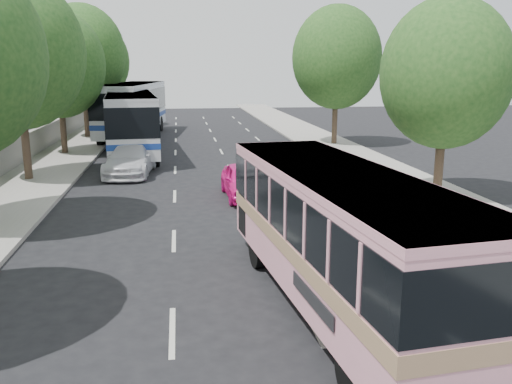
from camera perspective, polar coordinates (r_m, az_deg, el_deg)
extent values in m
plane|color=black|center=(13.40, -0.46, -10.06)|extent=(120.00, 120.00, 0.00)
cube|color=#9E998E|center=(33.35, -19.92, 3.28)|extent=(4.00, 90.00, 0.15)
cube|color=#9E998E|center=(34.18, 9.26, 4.08)|extent=(4.00, 90.00, 0.12)
cube|color=#9E998E|center=(33.65, -23.03, 4.53)|extent=(0.30, 90.00, 1.50)
cylinder|color=#38281E|center=(27.37, -23.09, 4.92)|extent=(0.36, 0.36, 3.80)
ellipsoid|color=#1C4819|center=(27.17, -23.86, 13.29)|extent=(6.00, 6.00, 6.90)
sphere|color=#1C4819|center=(26.83, -23.42, 15.92)|extent=(3.90, 3.90, 3.90)
cylinder|color=#38281E|center=(35.10, -19.64, 6.51)|extent=(0.36, 0.36, 3.50)
ellipsoid|color=#1C4819|center=(34.93, -20.11, 12.51)|extent=(5.52, 5.52, 6.35)
sphere|color=#1C4819|center=(34.58, -19.69, 14.38)|extent=(3.59, 3.59, 3.59)
cylinder|color=#38281E|center=(42.90, -17.47, 8.05)|extent=(0.36, 0.36, 3.99)
ellipsoid|color=#1C4819|center=(42.79, -17.86, 13.65)|extent=(6.30, 6.30, 7.24)
sphere|color=#1C4819|center=(42.48, -17.50, 15.39)|extent=(4.09, 4.09, 4.09)
cylinder|color=#38281E|center=(50.83, -16.27, 8.65)|extent=(0.36, 0.36, 3.72)
ellipsoid|color=#1C4819|center=(50.72, -16.56, 13.07)|extent=(5.88, 5.88, 6.76)
sphere|color=#1C4819|center=(50.40, -16.23, 14.43)|extent=(3.82, 3.82, 3.82)
cylinder|color=#38281E|center=(23.00, 18.74, 3.21)|extent=(0.36, 0.36, 3.23)
ellipsoid|color=#1C4819|center=(22.71, 19.37, 11.69)|extent=(5.10, 5.10, 5.87)
sphere|color=#1C4819|center=(22.65, 20.85, 14.16)|extent=(3.32, 3.31, 3.31)
cylinder|color=#38281E|center=(37.90, 8.29, 7.78)|extent=(0.36, 0.36, 3.80)
ellipsoid|color=#1C4819|center=(37.76, 8.50, 13.84)|extent=(6.00, 6.00, 6.90)
sphere|color=#1C4819|center=(37.63, 9.30, 15.64)|extent=(3.90, 3.90, 3.90)
cube|color=pink|center=(11.86, 8.74, -4.04)|extent=(3.44, 9.90, 2.60)
cube|color=#9E7A59|center=(11.95, 8.69, -5.42)|extent=(3.48, 9.92, 0.34)
cube|color=black|center=(11.73, 8.82, -1.82)|extent=(3.49, 9.93, 1.07)
cube|color=pink|center=(11.57, 8.94, 1.76)|extent=(3.46, 9.92, 0.16)
cylinder|color=black|center=(14.56, 0.22, -6.02)|extent=(0.40, 1.03, 1.01)
cylinder|color=black|center=(15.20, 8.03, -5.32)|extent=(0.40, 1.03, 1.01)
cylinder|color=black|center=(9.22, 10.36, -18.19)|extent=(0.40, 1.03, 1.01)
cylinder|color=black|center=(10.20, 21.72, -15.71)|extent=(0.40, 1.03, 1.01)
imported|color=#EF1489|center=(22.28, -1.24, 1.20)|extent=(1.81, 4.16, 1.39)
imported|color=silver|center=(27.85, -13.05, 3.37)|extent=(2.64, 5.41, 1.51)
cube|color=silver|center=(33.90, -13.04, 7.42)|extent=(3.83, 12.65, 3.16)
cube|color=black|center=(33.86, -13.07, 8.07)|extent=(3.88, 12.68, 1.56)
cube|color=navy|center=(33.98, -12.97, 6.07)|extent=(3.87, 12.67, 0.31)
cube|color=silver|center=(33.79, -13.17, 9.96)|extent=(3.85, 12.67, 0.15)
cylinder|color=black|center=(37.99, -14.78, 5.49)|extent=(0.44, 1.17, 1.14)
cylinder|color=black|center=(38.02, -11.23, 5.67)|extent=(0.44, 1.17, 1.14)
cylinder|color=black|center=(29.78, -15.01, 3.50)|extent=(0.44, 1.17, 1.14)
cylinder|color=black|center=(29.81, -10.49, 3.74)|extent=(0.44, 1.17, 1.14)
cube|color=silver|center=(42.38, -12.81, 8.76)|extent=(4.50, 13.88, 3.47)
cube|color=black|center=(42.35, -12.84, 9.33)|extent=(4.55, 13.92, 1.70)
cube|color=navy|center=(42.44, -12.75, 7.57)|extent=(4.54, 13.91, 0.34)
cube|color=silver|center=(42.30, -12.93, 10.99)|extent=(4.52, 13.90, 0.16)
cylinder|color=black|center=(47.00, -13.24, 7.00)|extent=(0.51, 1.28, 1.25)
cylinder|color=black|center=(46.53, -10.09, 7.08)|extent=(0.51, 1.28, 1.25)
cylinder|color=black|center=(38.20, -16.00, 5.53)|extent=(0.51, 1.28, 1.25)
cylinder|color=black|center=(37.63, -12.15, 5.64)|extent=(0.51, 1.28, 1.25)
cube|color=silver|center=(22.13, -1.25, 3.19)|extent=(0.56, 0.20, 0.18)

